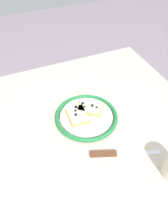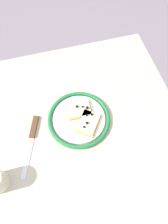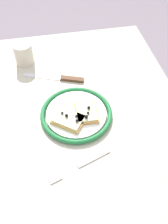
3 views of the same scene
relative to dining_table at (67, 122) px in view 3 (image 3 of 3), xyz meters
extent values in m
plane|color=gray|center=(0.00, 0.00, -0.62)|extent=(6.00, 6.00, 0.00)
cube|color=#BCB29E|center=(0.00, 0.00, 0.08)|extent=(0.90, 0.82, 0.03)
cylinder|color=#4C4742|center=(0.39, -0.35, -0.28)|extent=(0.05, 0.05, 0.68)
cylinder|color=white|center=(-0.05, -0.03, 0.10)|extent=(0.20, 0.20, 0.01)
torus|color=#1E7238|center=(-0.05, -0.03, 0.10)|extent=(0.24, 0.24, 0.01)
cube|color=tan|center=(-0.06, -0.06, 0.11)|extent=(0.10, 0.08, 0.01)
cube|color=beige|center=(-0.06, -0.06, 0.12)|extent=(0.09, 0.07, 0.01)
sphere|color=black|center=(-0.07, -0.07, 0.13)|extent=(0.01, 0.01, 0.01)
sphere|color=black|center=(-0.05, -0.07, 0.13)|extent=(0.01, 0.01, 0.01)
sphere|color=black|center=(-0.09, -0.06, 0.13)|extent=(0.01, 0.01, 0.01)
cube|color=tan|center=(-0.08, 0.00, 0.11)|extent=(0.12, 0.13, 0.01)
cube|color=beige|center=(-0.08, 0.00, 0.12)|extent=(0.11, 0.11, 0.01)
sphere|color=black|center=(-0.08, -0.03, 0.13)|extent=(0.01, 0.01, 0.01)
sphere|color=black|center=(-0.06, 0.02, 0.13)|extent=(0.01, 0.01, 0.01)
sphere|color=black|center=(-0.10, -0.02, 0.13)|extent=(0.01, 0.01, 0.01)
sphere|color=black|center=(-0.07, 0.01, 0.13)|extent=(0.01, 0.01, 0.01)
cube|color=silver|center=(0.17, 0.07, 0.09)|extent=(0.07, 0.15, 0.00)
cube|color=#59331E|center=(0.13, -0.04, 0.10)|extent=(0.05, 0.09, 0.01)
cube|color=silver|center=(-0.22, -0.05, 0.09)|extent=(0.05, 0.11, 0.00)
cube|color=silver|center=(-0.26, 0.07, 0.09)|extent=(0.03, 0.04, 0.00)
cylinder|color=beige|center=(0.27, 0.13, 0.14)|extent=(0.07, 0.07, 0.09)
camera|label=1|loc=(0.47, -0.26, 0.72)|focal=34.40mm
camera|label=2|loc=(0.01, 0.28, 0.81)|focal=31.73mm
camera|label=3|loc=(-0.57, 0.04, 0.75)|focal=39.32mm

